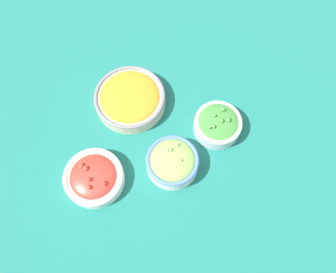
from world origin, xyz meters
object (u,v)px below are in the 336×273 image
bowl_carrots (130,98)px  bowl_cherry_tomatoes (94,177)px  bowl_broccoli (218,124)px  bowl_lettuce (172,162)px

bowl_carrots → bowl_cherry_tomatoes: 0.26m
bowl_broccoli → bowl_lettuce: (-0.11, -0.13, 0.00)m
bowl_lettuce → bowl_carrots: bearing=130.2°
bowl_carrots → bowl_lettuce: bearing=-49.8°
bowl_lettuce → bowl_broccoli: bearing=49.3°
bowl_cherry_tomatoes → bowl_lettuce: bearing=19.2°
bowl_lettuce → bowl_carrots: 0.23m
bowl_lettuce → bowl_carrots: size_ratio=0.68×
bowl_lettuce → bowl_cherry_tomatoes: (-0.20, -0.07, -0.01)m
bowl_broccoli → bowl_lettuce: bearing=-130.7°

